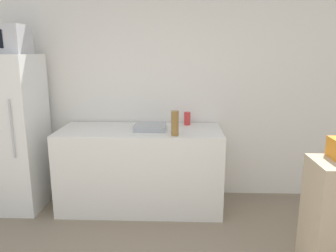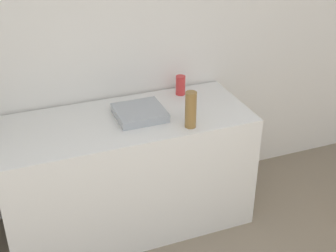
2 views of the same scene
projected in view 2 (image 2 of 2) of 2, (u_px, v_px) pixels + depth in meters
wall_back at (117, 43)px, 3.37m from camera, size 8.00×0.06×2.60m
counter at (127, 173)px, 3.43m from camera, size 1.76×0.72×0.90m
sink_basin at (140, 113)px, 3.23m from camera, size 0.33×0.32×0.06m
bottle_tall at (191, 110)px, 3.06m from camera, size 0.08×0.08×0.25m
bottle_short at (181, 85)px, 3.53m from camera, size 0.07×0.07×0.15m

